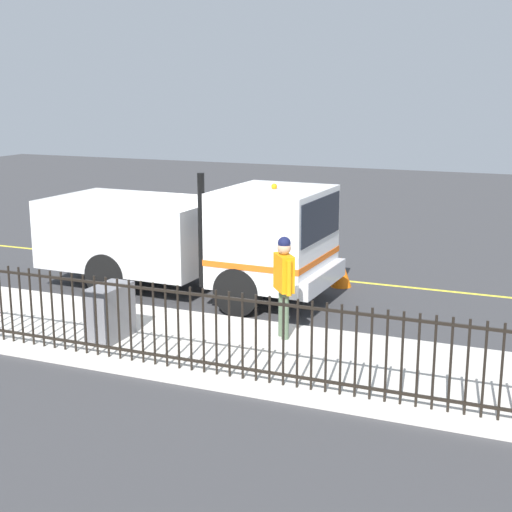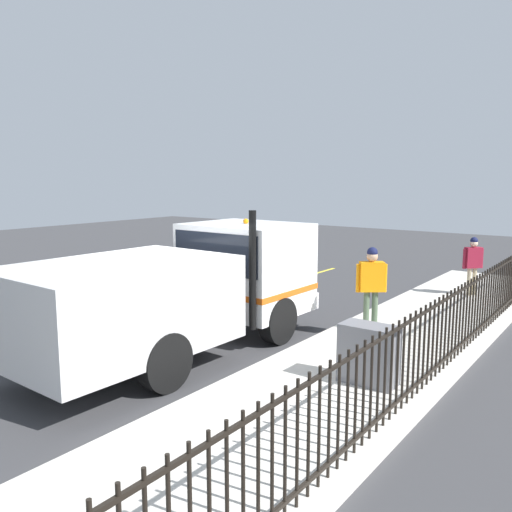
# 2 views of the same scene
# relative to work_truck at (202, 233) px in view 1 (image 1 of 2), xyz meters

# --- Properties ---
(ground_plane) EXTENTS (52.60, 52.60, 0.00)m
(ground_plane) POSITION_rel_work_truck_xyz_m (-0.07, -0.70, -1.34)
(ground_plane) COLOR #38383A
(ground_plane) RESTS_ON ground
(sidewalk_slab) EXTENTS (2.93, 23.91, 0.17)m
(sidewalk_slab) POSITION_rel_work_truck_xyz_m (3.18, -0.70, -1.25)
(sidewalk_slab) COLOR beige
(sidewalk_slab) RESTS_ON ground
(lane_marking) EXTENTS (0.12, 21.52, 0.01)m
(lane_marking) POSITION_rel_work_truck_xyz_m (-2.23, -0.70, -1.33)
(lane_marking) COLOR yellow
(lane_marking) RESTS_ON ground
(work_truck) EXTENTS (2.58, 6.49, 2.75)m
(work_truck) POSITION_rel_work_truck_xyz_m (0.00, 0.00, 0.00)
(work_truck) COLOR white
(work_truck) RESTS_ON ground
(worker_standing) EXTENTS (0.53, 0.49, 1.76)m
(worker_standing) POSITION_rel_work_truck_xyz_m (2.47, 2.80, -0.09)
(worker_standing) COLOR orange
(worker_standing) RESTS_ON sidewalk_slab
(iron_fence) EXTENTS (0.04, 20.36, 1.31)m
(iron_fence) POSITION_rel_work_truck_xyz_m (4.42, -0.70, -0.50)
(iron_fence) COLOR black
(iron_fence) RESTS_ON sidewalk_slab
(utility_cabinet) EXTENTS (0.88, 0.47, 0.93)m
(utility_cabinet) POSITION_rel_work_truck_xyz_m (3.65, 0.10, -0.70)
(utility_cabinet) COLOR slate
(utility_cabinet) RESTS_ON sidewalk_slab
(traffic_cone) EXTENTS (0.47, 0.47, 0.67)m
(traffic_cone) POSITION_rel_work_truck_xyz_m (-1.73, 2.60, -1.00)
(traffic_cone) COLOR orange
(traffic_cone) RESTS_ON ground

